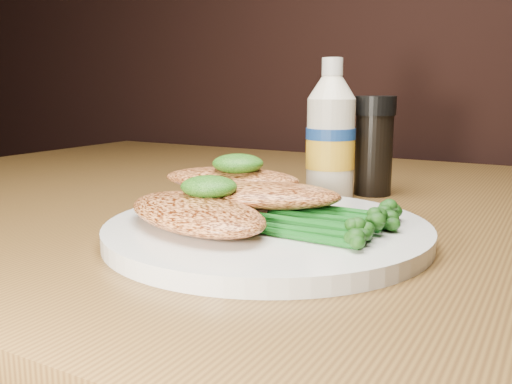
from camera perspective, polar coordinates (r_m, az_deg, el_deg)
The scene contains 9 objects.
plate at distance 0.47m, azimuth 1.16°, elevation -3.98°, with size 0.27×0.27×0.01m, color silver.
chicken_front at distance 0.45m, azimuth -6.18°, elevation -2.10°, with size 0.15×0.08×0.02m, color #ED8C4B.
chicken_mid at distance 0.48m, azimuth 0.33°, elevation -0.26°, with size 0.14×0.07×0.02m, color #ED8C4B.
chicken_back at distance 0.52m, azimuth -2.55°, elevation 1.37°, with size 0.13×0.07×0.02m, color #ED8C4B.
pesto_front at distance 0.46m, azimuth -4.84°, elevation 0.56°, with size 0.05×0.04×0.02m, color black.
pesto_back at distance 0.51m, azimuth -1.86°, elevation 2.92°, with size 0.05×0.04×0.02m, color black.
broccolini_bundle at distance 0.45m, azimuth 6.69°, elevation -2.43°, with size 0.12×0.10×0.02m, color #135718, non-canonical shape.
mayo_bottle at distance 0.63m, azimuth 7.65°, elevation 6.39°, with size 0.06×0.06×0.16m, color silver, non-canonical shape.
pepper_grinder at distance 0.66m, azimuth 11.96°, elevation 4.63°, with size 0.05×0.05×0.11m, color black, non-canonical shape.
Camera 1 is at (0.28, 0.49, 0.88)m, focal length 39.17 mm.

